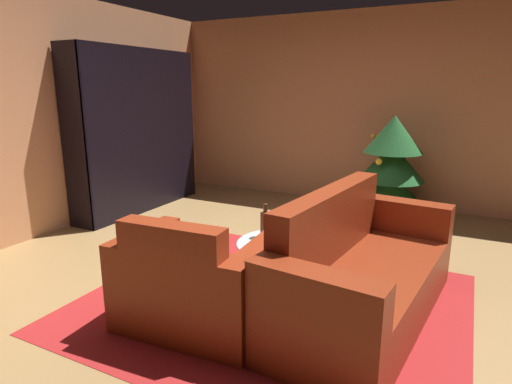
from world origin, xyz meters
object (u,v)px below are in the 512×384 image
bookshelf_unit (144,132)px  book_stack_on_table (287,237)px  couch_red (361,276)px  coffee_table (281,249)px  armchair_red (195,286)px  bottle_on_table (265,224)px  decorated_tree (391,166)px

bookshelf_unit → book_stack_on_table: bearing=-29.8°
bookshelf_unit → couch_red: (3.32, -1.60, -0.72)m
bookshelf_unit → coffee_table: size_ratio=3.05×
bookshelf_unit → armchair_red: (2.34, -2.24, -0.73)m
bottle_on_table → decorated_tree: 2.53m
armchair_red → coffee_table: 0.73m
couch_red → book_stack_on_table: (-0.58, 0.02, 0.19)m
armchair_red → coffee_table: size_ratio=1.53×
couch_red → decorated_tree: decorated_tree is taller
book_stack_on_table → bottle_on_table: bottle_on_table is taller
couch_red → book_stack_on_table: 0.61m
bookshelf_unit → book_stack_on_table: (2.74, -1.57, -0.52)m
coffee_table → decorated_tree: 2.59m
book_stack_on_table → bookshelf_unit: bearing=150.2°
coffee_table → book_stack_on_table: book_stack_on_table is taller
armchair_red → couch_red: (0.98, 0.64, 0.01)m
bookshelf_unit → armchair_red: bookshelf_unit is taller
coffee_table → decorated_tree: size_ratio=0.53×
couch_red → bookshelf_unit: bearing=154.3°
bookshelf_unit → coffee_table: 3.22m
couch_red → bottle_on_table: 0.82m
couch_red → coffee_table: (-0.61, -0.02, 0.10)m
book_stack_on_table → decorated_tree: size_ratio=0.17×
bookshelf_unit → armchair_red: size_ratio=1.99×
book_stack_on_table → couch_red: bearing=-2.4°
bookshelf_unit → decorated_tree: 3.24m
armchair_red → decorated_tree: decorated_tree is taller
couch_red → bottle_on_table: couch_red is taller
book_stack_on_table → decorated_tree: decorated_tree is taller
book_stack_on_table → decorated_tree: 2.53m
bottle_on_table → armchair_red: bearing=-106.1°
bookshelf_unit → decorated_tree: bearing=16.8°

